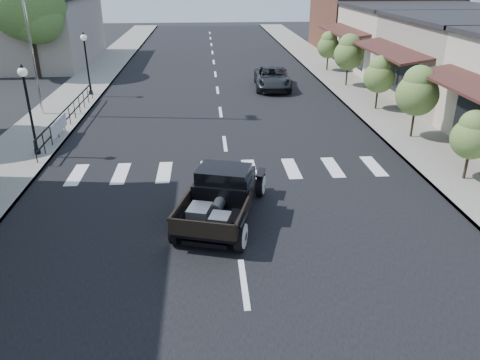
{
  "coord_description": "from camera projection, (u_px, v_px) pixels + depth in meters",
  "views": [
    {
      "loc": [
        -0.79,
        -12.2,
        6.88
      ],
      "look_at": [
        0.2,
        0.9,
        1.0
      ],
      "focal_mm": 35.0,
      "sensor_mm": 36.0,
      "label": 1
    }
  ],
  "objects": [
    {
      "name": "railing",
      "position": [
        69.0,
        114.0,
        22.31
      ],
      "size": [
        0.08,
        10.0,
        1.0
      ],
      "primitive_type": null,
      "color": "black",
      "rests_on": "sidewalk_left"
    },
    {
      "name": "hotrod_pickup",
      "position": [
        222.0,
        194.0,
        13.9
      ],
      "size": [
        3.4,
        5.09,
        1.62
      ],
      "primitive_type": null,
      "rotation": [
        0.0,
        0.0,
        -0.28
      ],
      "color": "black",
      "rests_on": "ground"
    },
    {
      "name": "storefront_far",
      "position": [
        420.0,
        40.0,
        34.11
      ],
      "size": [
        10.0,
        9.0,
        4.5
      ],
      "primitive_type": "cube",
      "color": "beige",
      "rests_on": "ground"
    },
    {
      "name": "road_markings",
      "position": [
        222.0,
        124.0,
        23.08
      ],
      "size": [
        12.0,
        60.0,
        0.06
      ],
      "primitive_type": null,
      "color": "silver",
      "rests_on": "ground"
    },
    {
      "name": "small_tree_b",
      "position": [
        416.0,
        103.0,
        20.23
      ],
      "size": [
        1.81,
        1.81,
        3.02
      ],
      "primitive_type": null,
      "color": "#526E32",
      "rests_on": "sidewalk_right"
    },
    {
      "name": "small_tree_d",
      "position": [
        348.0,
        61.0,
        29.55
      ],
      "size": [
        1.85,
        1.85,
        3.09
      ],
      "primitive_type": null,
      "color": "#526E32",
      "rests_on": "sidewalk_right"
    },
    {
      "name": "second_car",
      "position": [
        272.0,
        78.0,
        29.7
      ],
      "size": [
        2.47,
        4.86,
        1.32
      ],
      "primitive_type": "imported",
      "rotation": [
        0.0,
        0.0,
        -0.06
      ],
      "color": "black",
      "rests_on": "ground"
    },
    {
      "name": "small_tree_c",
      "position": [
        378.0,
        84.0,
        24.51
      ],
      "size": [
        1.61,
        1.61,
        2.68
      ],
      "primitive_type": null,
      "color": "#526E32",
      "rests_on": "sidewalk_right"
    },
    {
      "name": "lamp_post_c",
      "position": [
        87.0,
        64.0,
        27.22
      ],
      "size": [
        0.36,
        0.36,
        3.58
      ],
      "primitive_type": null,
      "color": "black",
      "rests_on": "sidewalk_left"
    },
    {
      "name": "banner",
      "position": [
        60.0,
        131.0,
        20.57
      ],
      "size": [
        0.04,
        2.2,
        0.6
      ],
      "primitive_type": null,
      "color": "silver",
      "rests_on": "sidewalk_left"
    },
    {
      "name": "big_tree_far",
      "position": [
        29.0,
        20.0,
        31.55
      ],
      "size": [
        5.29,
        5.29,
        7.77
      ],
      "primitive_type": null,
      "color": "#497130",
      "rests_on": "ground"
    },
    {
      "name": "far_building_right",
      "position": [
        381.0,
        12.0,
        42.73
      ],
      "size": [
        11.0,
        10.0,
        7.0
      ],
      "primitive_type": "cube",
      "color": "brown",
      "rests_on": "ground"
    },
    {
      "name": "ground",
      "position": [
        236.0,
        223.0,
        13.97
      ],
      "size": [
        120.0,
        120.0,
        0.0
      ],
      "primitive_type": "plane",
      "color": "black",
      "rests_on": "ground"
    },
    {
      "name": "lamp_post_b",
      "position": [
        30.0,
        111.0,
        18.12
      ],
      "size": [
        0.36,
        0.36,
        3.58
      ],
      "primitive_type": null,
      "color": "black",
      "rests_on": "sidewalk_left"
    },
    {
      "name": "small_tree_a",
      "position": [
        470.0,
        147.0,
        16.14
      ],
      "size": [
        1.43,
        1.43,
        2.38
      ],
      "primitive_type": null,
      "color": "#526E32",
      "rests_on": "sidewalk_right"
    },
    {
      "name": "sidewalk_left",
      "position": [
        72.0,
        100.0,
        27.01
      ],
      "size": [
        3.0,
        80.0,
        0.15
      ],
      "primitive_type": "cube",
      "color": "gray",
      "rests_on": "ground"
    },
    {
      "name": "sidewalk_right",
      "position": [
        359.0,
        95.0,
        28.18
      ],
      "size": [
        3.0,
        80.0,
        0.15
      ],
      "primitive_type": "cube",
      "color": "gray",
      "rests_on": "ground"
    },
    {
      "name": "low_building_left",
      "position": [
        25.0,
        31.0,
        37.4
      ],
      "size": [
        10.0,
        12.0,
        5.0
      ],
      "primitive_type": "cube",
      "color": "#ADA291",
      "rests_on": "ground"
    },
    {
      "name": "small_tree_e",
      "position": [
        328.0,
        52.0,
        34.22
      ],
      "size": [
        1.61,
        1.61,
        2.69
      ],
      "primitive_type": null,
      "color": "#526E32",
      "rests_on": "sidewalk_right"
    },
    {
      "name": "road",
      "position": [
        219.0,
        98.0,
        27.62
      ],
      "size": [
        14.0,
        80.0,
        0.02
      ],
      "primitive_type": "cube",
      "color": "black",
      "rests_on": "ground"
    }
  ]
}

